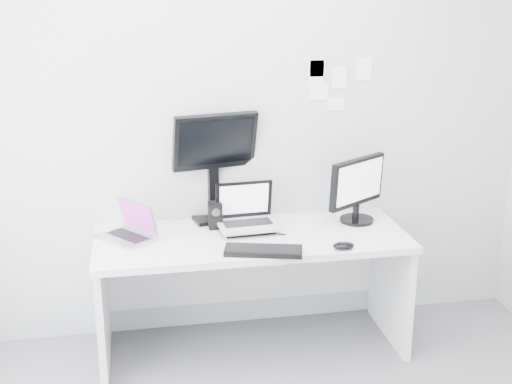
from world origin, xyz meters
TOP-DOWN VIEW (x-y plane):
  - back_wall at (0.00, 1.60)m, footprint 3.60×0.00m
  - desk at (0.00, 1.25)m, footprint 1.80×0.70m
  - macbook at (-0.71, 1.32)m, footprint 0.38×0.39m
  - speaker at (-0.19, 1.41)m, footprint 0.09×0.09m
  - dell_laptop at (-0.01, 1.32)m, footprint 0.36×0.29m
  - rear_monitor at (-0.18, 1.56)m, footprint 0.54×0.28m
  - samsung_monitor at (0.67, 1.38)m, footprint 0.49×0.42m
  - keyboard at (0.02, 0.98)m, footprint 0.44×0.25m
  - mouse at (0.46, 0.96)m, footprint 0.12×0.08m
  - wall_note_0 at (0.45, 1.59)m, footprint 0.10×0.00m
  - wall_note_1 at (0.60, 1.59)m, footprint 0.09×0.00m
  - wall_note_2 at (0.75, 1.59)m, footprint 0.10×0.00m
  - wall_note_3 at (0.58, 1.59)m, footprint 0.11×0.00m
  - wall_note_4 at (0.46, 1.59)m, footprint 0.10×0.00m
  - wall_note_5 at (0.47, 1.59)m, footprint 0.12×0.00m

SIDE VIEW (x-z plane):
  - desk at x=0.00m, z-range 0.00..0.73m
  - keyboard at x=0.02m, z-range 0.73..0.76m
  - mouse at x=0.46m, z-range 0.73..0.77m
  - speaker at x=-0.19m, z-range 0.73..0.89m
  - macbook at x=-0.71m, z-range 0.73..0.97m
  - dell_laptop at x=-0.01m, z-range 0.73..1.02m
  - samsung_monitor at x=0.67m, z-range 0.73..1.14m
  - rear_monitor at x=-0.18m, z-range 0.73..1.42m
  - back_wall at x=0.00m, z-range -0.45..3.15m
  - wall_note_3 at x=0.58m, z-range 1.38..1.46m
  - wall_note_5 at x=0.47m, z-range 1.45..1.55m
  - wall_note_1 at x=0.60m, z-range 1.52..1.65m
  - wall_note_0 at x=0.45m, z-range 1.55..1.69m
  - wall_note_2 at x=0.75m, z-range 1.56..1.70m
  - wall_note_4 at x=0.46m, z-range 1.59..1.69m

